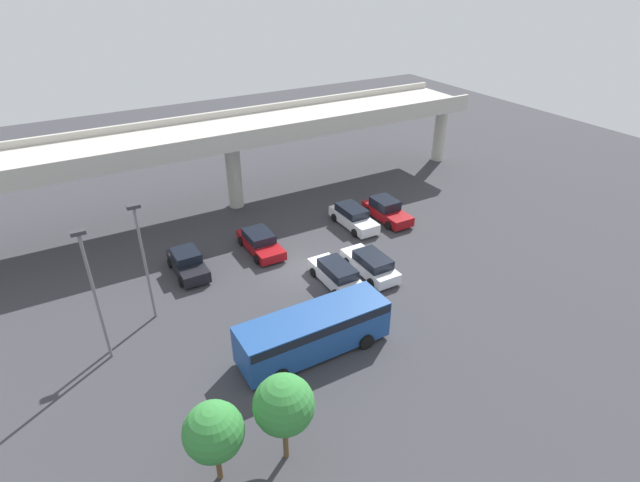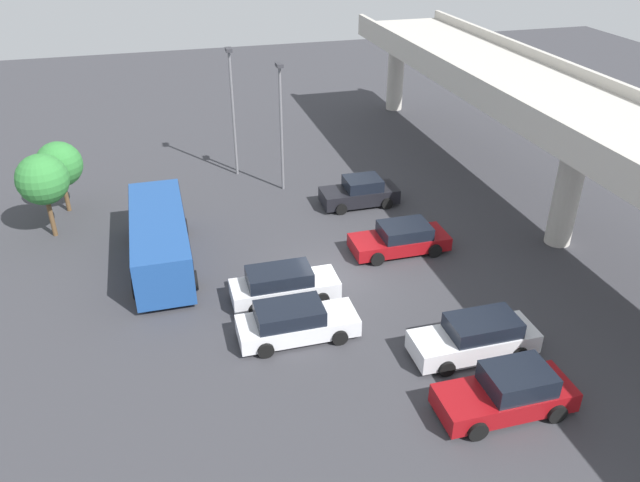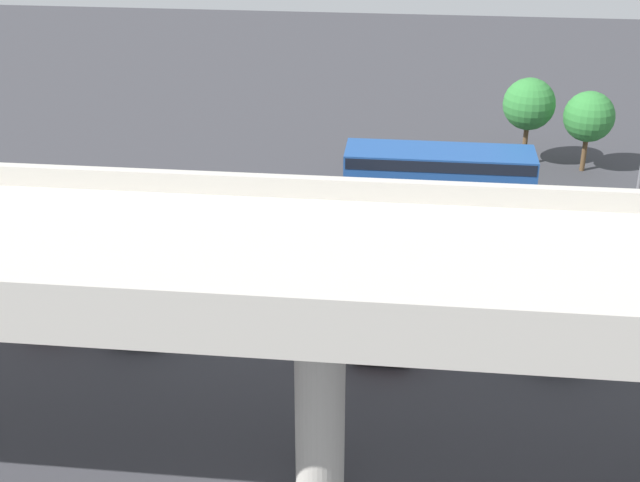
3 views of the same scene
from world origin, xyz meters
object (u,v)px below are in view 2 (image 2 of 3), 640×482
(parked_car_1, at_px, (401,239))
(parked_car_4, at_px, (476,337))
(shuttle_bus, at_px, (159,236))
(parked_car_5, at_px, (508,393))
(tree_front_left, at_px, (59,164))
(lamp_post_near_aisle, at_px, (281,118))
(parked_car_2, at_px, (283,285))
(lamp_post_mid_lot, at_px, (232,103))
(parked_car_3, at_px, (295,322))
(parked_car_0, at_px, (360,192))
(tree_front_centre, at_px, (42,180))

(parked_car_1, bearing_deg, parked_car_4, 88.96)
(shuttle_bus, bearing_deg, parked_car_5, -140.04)
(parked_car_4, relative_size, tree_front_left, 1.22)
(shuttle_bus, relative_size, lamp_post_near_aisle, 1.13)
(parked_car_5, xyz_separation_m, lamp_post_near_aisle, (-19.82, -3.50, 3.64))
(parked_car_2, relative_size, shuttle_bus, 0.55)
(shuttle_bus, height_order, lamp_post_mid_lot, lamp_post_mid_lot)
(parked_car_3, xyz_separation_m, lamp_post_near_aisle, (-13.98, 2.56, 3.69))
(parked_car_0, bearing_deg, parked_car_4, 90.50)
(parked_car_1, relative_size, shuttle_bus, 0.57)
(parked_car_0, distance_m, tree_front_centre, 16.61)
(parked_car_5, bearing_deg, parked_car_1, -92.73)
(parked_car_0, distance_m, parked_car_2, 10.20)
(parked_car_4, relative_size, parked_car_5, 1.03)
(lamp_post_mid_lot, bearing_deg, tree_front_centre, -62.23)
(parked_car_0, distance_m, parked_car_4, 13.58)
(tree_front_centre, bearing_deg, parked_car_2, 49.22)
(tree_front_left, bearing_deg, tree_front_centre, -9.54)
(parked_car_3, xyz_separation_m, lamp_post_mid_lot, (-16.93, 0.25, 3.85))
(lamp_post_near_aisle, bearing_deg, parked_car_2, -12.29)
(tree_front_left, bearing_deg, parked_car_1, 60.79)
(parked_car_2, distance_m, lamp_post_mid_lot, 14.75)
(parked_car_2, relative_size, tree_front_centre, 1.05)
(parked_car_0, bearing_deg, shuttle_bus, 17.94)
(parked_car_4, bearing_deg, parked_car_1, -91.04)
(parked_car_3, relative_size, lamp_post_near_aisle, 0.64)
(lamp_post_mid_lot, bearing_deg, parked_car_2, -0.60)
(parked_car_1, height_order, parked_car_2, parked_car_2)
(parked_car_0, bearing_deg, parked_car_1, 92.76)
(tree_front_left, bearing_deg, shuttle_bus, 33.72)
(parked_car_0, distance_m, parked_car_1, 5.51)
(parked_car_0, xyz_separation_m, parked_car_4, (13.58, 0.12, 0.02))
(tree_front_left, xyz_separation_m, tree_front_centre, (2.84, -0.48, 0.38))
(lamp_post_mid_lot, xyz_separation_m, tree_front_centre, (5.45, -10.34, -1.43))
(parked_car_2, height_order, parked_car_3, parked_car_2)
(shuttle_bus, bearing_deg, parked_car_3, -145.97)
(parked_car_3, distance_m, parked_car_5, 8.41)
(parked_car_4, height_order, shuttle_bus, shuttle_bus)
(parked_car_0, bearing_deg, parked_car_3, 59.61)
(parked_car_2, distance_m, shuttle_bus, 6.70)
(parked_car_1, bearing_deg, shuttle_bus, -9.43)
(parked_car_2, height_order, parked_car_4, parked_car_4)
(lamp_post_mid_lot, bearing_deg, lamp_post_near_aisle, 38.00)
(parked_car_5, relative_size, lamp_post_mid_lot, 0.61)
(parked_car_2, relative_size, parked_car_4, 0.95)
(parked_car_2, distance_m, tree_front_left, 15.29)
(parked_car_5, bearing_deg, parked_car_4, -97.17)
(parked_car_1, distance_m, parked_car_5, 11.12)
(parked_car_2, xyz_separation_m, parked_car_4, (5.49, 6.34, 0.01))
(parked_car_2, bearing_deg, lamp_post_mid_lot, 89.40)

